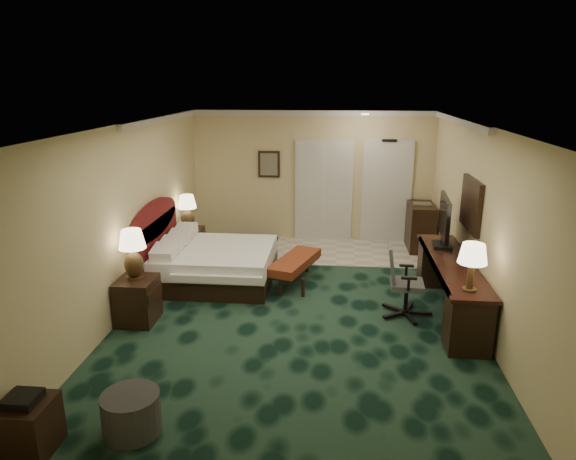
# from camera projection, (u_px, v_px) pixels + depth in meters

# --- Properties ---
(floor) EXTENTS (5.00, 7.50, 0.00)m
(floor) POSITION_uv_depth(u_px,v_px,m) (298.00, 313.00, 7.51)
(floor) COLOR black
(floor) RESTS_ON ground
(ceiling) EXTENTS (5.00, 7.50, 0.00)m
(ceiling) POSITION_uv_depth(u_px,v_px,m) (299.00, 126.00, 6.75)
(ceiling) COLOR silver
(ceiling) RESTS_ON wall_back
(wall_back) EXTENTS (5.00, 0.00, 2.70)m
(wall_back) POSITION_uv_depth(u_px,v_px,m) (312.00, 176.00, 10.71)
(wall_back) COLOR beige
(wall_back) RESTS_ON ground
(wall_front) EXTENTS (5.00, 0.00, 2.70)m
(wall_front) POSITION_uv_depth(u_px,v_px,m) (259.00, 370.00, 3.54)
(wall_front) COLOR beige
(wall_front) RESTS_ON ground
(wall_left) EXTENTS (0.00, 7.50, 2.70)m
(wall_left) POSITION_uv_depth(u_px,v_px,m) (125.00, 220.00, 7.35)
(wall_left) COLOR beige
(wall_left) RESTS_ON ground
(wall_right) EXTENTS (0.00, 7.50, 2.70)m
(wall_right) POSITION_uv_depth(u_px,v_px,m) (484.00, 229.00, 6.90)
(wall_right) COLOR beige
(wall_right) RESTS_ON ground
(crown_molding) EXTENTS (5.00, 7.50, 0.10)m
(crown_molding) POSITION_uv_depth(u_px,v_px,m) (299.00, 130.00, 6.76)
(crown_molding) COLOR silver
(crown_molding) RESTS_ON wall_back
(tile_patch) EXTENTS (3.20, 1.70, 0.01)m
(tile_patch) POSITION_uv_depth(u_px,v_px,m) (354.00, 252.00, 10.20)
(tile_patch) COLOR #B1A796
(tile_patch) RESTS_ON ground
(headboard) EXTENTS (0.12, 2.00, 1.40)m
(headboard) POSITION_uv_depth(u_px,v_px,m) (156.00, 242.00, 8.49)
(headboard) COLOR #4C0F10
(headboard) RESTS_ON ground
(entry_door) EXTENTS (1.02, 0.06, 2.18)m
(entry_door) POSITION_uv_depth(u_px,v_px,m) (386.00, 192.00, 10.63)
(entry_door) COLOR silver
(entry_door) RESTS_ON ground
(closet_doors) EXTENTS (1.20, 0.06, 2.10)m
(closet_doors) POSITION_uv_depth(u_px,v_px,m) (324.00, 191.00, 10.74)
(closet_doors) COLOR beige
(closet_doors) RESTS_ON ground
(wall_art) EXTENTS (0.45, 0.06, 0.55)m
(wall_art) POSITION_uv_depth(u_px,v_px,m) (269.00, 164.00, 10.69)
(wall_art) COLOR slate
(wall_art) RESTS_ON wall_back
(wall_mirror) EXTENTS (0.05, 0.95, 0.75)m
(wall_mirror) POSITION_uv_depth(u_px,v_px,m) (471.00, 205.00, 7.42)
(wall_mirror) COLOR white
(wall_mirror) RESTS_ON wall_right
(bed) EXTENTS (1.87, 1.73, 0.59)m
(bed) POSITION_uv_depth(u_px,v_px,m) (217.00, 265.00, 8.63)
(bed) COLOR white
(bed) RESTS_ON ground
(nightstand_near) EXTENTS (0.51, 0.58, 0.63)m
(nightstand_near) POSITION_uv_depth(u_px,v_px,m) (138.00, 300.00, 7.18)
(nightstand_near) COLOR black
(nightstand_near) RESTS_ON ground
(nightstand_far) EXTENTS (0.43, 0.49, 0.53)m
(nightstand_far) POSITION_uv_depth(u_px,v_px,m) (192.00, 242.00, 9.97)
(nightstand_far) COLOR black
(nightstand_far) RESTS_ON ground
(lamp_near) EXTENTS (0.44, 0.44, 0.70)m
(lamp_near) POSITION_uv_depth(u_px,v_px,m) (133.00, 254.00, 7.04)
(lamp_near) COLOR black
(lamp_near) RESTS_ON nightstand_near
(lamp_far) EXTENTS (0.38, 0.38, 0.67)m
(lamp_far) POSITION_uv_depth(u_px,v_px,m) (187.00, 212.00, 9.75)
(lamp_far) COLOR black
(lamp_far) RESTS_ON nightstand_far
(bed_bench) EXTENTS (0.84, 1.39, 0.44)m
(bed_bench) POSITION_uv_depth(u_px,v_px,m) (295.00, 270.00, 8.58)
(bed_bench) COLOR maroon
(bed_bench) RESTS_ON ground
(ottoman) EXTENTS (0.68, 0.68, 0.40)m
(ottoman) POSITION_uv_depth(u_px,v_px,m) (131.00, 413.00, 4.93)
(ottoman) COLOR #363636
(ottoman) RESTS_ON ground
(side_table) EXTENTS (0.47, 0.47, 0.50)m
(side_table) POSITION_uv_depth(u_px,v_px,m) (27.00, 427.00, 4.66)
(side_table) COLOR black
(side_table) RESTS_ON ground
(desk) EXTENTS (0.59, 2.72, 0.78)m
(desk) POSITION_uv_depth(u_px,v_px,m) (450.00, 287.00, 7.44)
(desk) COLOR black
(desk) RESTS_ON ground
(tv) EXTENTS (0.18, 1.02, 0.79)m
(tv) POSITION_uv_depth(u_px,v_px,m) (444.00, 222.00, 7.89)
(tv) COLOR black
(tv) RESTS_ON desk
(desk_lamp) EXTENTS (0.41, 0.41, 0.62)m
(desk_lamp) POSITION_uv_depth(u_px,v_px,m) (472.00, 267.00, 6.24)
(desk_lamp) COLOR black
(desk_lamp) RESTS_ON desk
(desk_chair) EXTENTS (0.64, 0.61, 1.05)m
(desk_chair) POSITION_uv_depth(u_px,v_px,m) (407.00, 281.00, 7.31)
(desk_chair) COLOR #494949
(desk_chair) RESTS_ON ground
(minibar) EXTENTS (0.49, 0.88, 0.93)m
(minibar) POSITION_uv_depth(u_px,v_px,m) (420.00, 227.00, 10.24)
(minibar) COLOR black
(minibar) RESTS_ON ground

